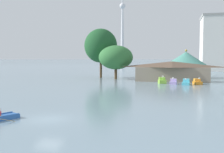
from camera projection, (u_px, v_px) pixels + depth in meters
ground_plane at (49, 119)px, 25.80m from camera, size 2000.00×2000.00×0.00m
rowboat_with_rower at (2, 117)px, 25.75m from camera, size 3.88×3.36×1.32m
pedal_boat_lime at (162, 81)px, 61.94m from camera, size 2.11×2.66×1.83m
pedal_boat_lavender at (173, 82)px, 60.20m from camera, size 1.70×2.38×1.58m
pedal_boat_cyan at (186, 82)px, 58.55m from camera, size 1.92×3.12×1.52m
pedal_boat_orange at (197, 82)px, 59.55m from camera, size 2.10×2.75×1.59m
boathouse at (172, 71)px, 67.29m from camera, size 19.18×6.59×4.99m
green_roof_pavilion at (186, 63)px, 78.89m from camera, size 11.90×11.90×8.36m
shoreline_tree_tall_left at (101, 46)px, 78.88m from camera, size 9.66×9.66×14.42m
shoreline_tree_mid at (116, 57)px, 73.62m from camera, size 9.40×9.40×9.29m
distant_broadcast_tower at (122, 15)px, 321.23m from camera, size 6.92×6.92×142.64m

